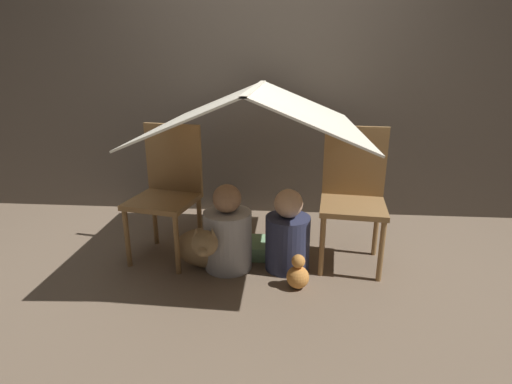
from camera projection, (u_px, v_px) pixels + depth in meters
name	position (u px, v px, depth m)	size (l,w,h in m)	color
ground_plane	(255.00, 266.00, 2.83)	(8.80, 8.80, 0.00)	#7A6651
wall_back	(266.00, 77.00, 3.50)	(7.00, 0.05, 2.50)	#4C4238
chair_left	(168.00, 187.00, 2.88)	(0.51, 0.51, 0.96)	olive
chair_right	(353.00, 191.00, 2.78)	(0.48, 0.48, 0.96)	olive
sheet_canopy	(256.00, 108.00, 2.57)	(1.33, 1.48, 0.28)	silver
person_front	(228.00, 234.00, 2.75)	(0.33, 0.33, 0.61)	#B2B2B7
person_second	(288.00, 236.00, 2.74)	(0.31, 0.31, 0.58)	#2D3351
dog	(210.00, 247.00, 2.73)	(0.50, 0.40, 0.38)	#9E7F56
floor_cushion	(273.00, 248.00, 2.99)	(0.35, 0.28, 0.10)	#7FB27F
plush_toy	(298.00, 274.00, 2.54)	(0.15, 0.15, 0.23)	#D88C3F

